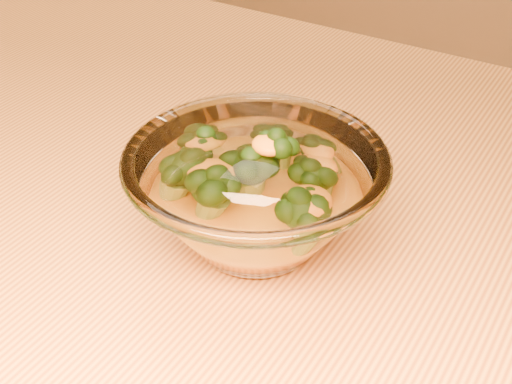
% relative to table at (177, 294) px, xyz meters
% --- Properties ---
extents(table, '(1.20, 0.80, 0.75)m').
position_rel_table_xyz_m(table, '(0.00, 0.00, 0.00)').
color(table, '#C4873A').
rests_on(table, ground).
extents(glass_bowl, '(0.19, 0.19, 0.08)m').
position_rel_table_xyz_m(glass_bowl, '(0.09, -0.00, 0.14)').
color(glass_bowl, white).
rests_on(glass_bowl, table).
extents(cheese_sauce, '(0.11, 0.11, 0.03)m').
position_rel_table_xyz_m(cheese_sauce, '(0.09, -0.00, 0.12)').
color(cheese_sauce, orange).
rests_on(cheese_sauce, glass_bowl).
extents(broccoli_heap, '(0.14, 0.12, 0.06)m').
position_rel_table_xyz_m(broccoli_heap, '(0.08, -0.00, 0.15)').
color(broccoli_heap, black).
rests_on(broccoli_heap, cheese_sauce).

